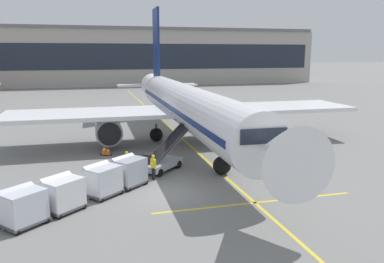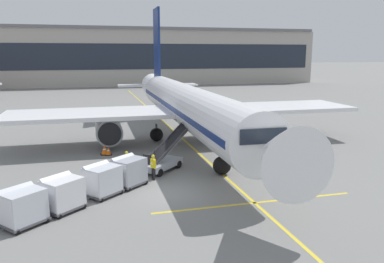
{
  "view_description": "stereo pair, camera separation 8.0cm",
  "coord_description": "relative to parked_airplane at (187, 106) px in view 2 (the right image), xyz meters",
  "views": [
    {
      "loc": [
        -4.36,
        -21.86,
        8.3
      ],
      "look_at": [
        2.73,
        4.47,
        2.8
      ],
      "focal_mm": 36.33,
      "sensor_mm": 36.0,
      "label": 1
    },
    {
      "loc": [
        -4.29,
        -21.88,
        8.3
      ],
      "look_at": [
        2.73,
        4.47,
        2.8
      ],
      "focal_mm": 36.33,
      "sensor_mm": 36.0,
      "label": 2
    }
  ],
  "objects": [
    {
      "name": "safety_cone_wingtip",
      "position": [
        -7.83,
        -2.96,
        -3.08
      ],
      "size": [
        0.69,
        0.69,
        0.78
      ],
      "color": "black",
      "rests_on": "ground"
    },
    {
      "name": "ground_crew_by_carts",
      "position": [
        -4.96,
        -10.6,
        -2.46
      ],
      "size": [
        0.34,
        0.55,
        1.74
      ],
      "color": "black",
      "rests_on": "ground"
    },
    {
      "name": "baggage_cart_second",
      "position": [
        -8.37,
        -12.71,
        -2.46
      ],
      "size": [
        2.59,
        2.52,
        1.91
      ],
      "color": "#515156",
      "rests_on": "ground"
    },
    {
      "name": "parked_airplane",
      "position": [
        0.0,
        0.0,
        0.0
      ],
      "size": [
        32.7,
        42.44,
        14.11
      ],
      "color": "white",
      "rests_on": "ground"
    },
    {
      "name": "belt_loader",
      "position": [
        -3.92,
        -8.48,
        -2.6
      ],
      "size": [
        4.69,
        4.6,
        2.98
      ],
      "color": "#A3A8B2",
      "rests_on": "ground"
    },
    {
      "name": "safety_cone_engine_keepout",
      "position": [
        -7.53,
        -3.19,
        -3.14
      ],
      "size": [
        0.58,
        0.58,
        0.66
      ],
      "color": "black",
      "rests_on": "ground"
    },
    {
      "name": "baggage_cart_third",
      "position": [
        -10.51,
        -14.45,
        -2.46
      ],
      "size": [
        2.59,
        2.52,
        1.91
      ],
      "color": "#515156",
      "rests_on": "ground"
    },
    {
      "name": "ground_crew_by_loader",
      "position": [
        -6.58,
        -9.22,
        -2.46
      ],
      "size": [
        0.41,
        0.5,
        1.74
      ],
      "color": "#333847",
      "rests_on": "ground"
    },
    {
      "name": "terminal_building",
      "position": [
        -12.18,
        73.76,
        3.97
      ],
      "size": [
        131.52,
        17.1,
        14.97
      ],
      "color": "#A8A399",
      "rests_on": "ground"
    },
    {
      "name": "apron_guidance_line_stop_bar",
      "position": [
        -0.01,
        -16.12,
        -3.45
      ],
      "size": [
        12.0,
        0.2,
        0.01
      ],
      "color": "yellow",
      "rests_on": "ground"
    },
    {
      "name": "baggage_cart_lead",
      "position": [
        -6.68,
        -11.33,
        -2.46
      ],
      "size": [
        2.59,
        2.52,
        1.91
      ],
      "color": "#515156",
      "rests_on": "ground"
    },
    {
      "name": "ground_plane",
      "position": [
        -4.57,
        -13.35,
        -3.46
      ],
      "size": [
        600.0,
        600.0,
        0.0
      ],
      "primitive_type": "plane",
      "color": "slate"
    },
    {
      "name": "apron_guidance_line_lead_in",
      "position": [
        -0.1,
        -0.78,
        -3.45
      ],
      "size": [
        0.2,
        110.0,
        0.01
      ],
      "color": "yellow",
      "rests_on": "ground"
    },
    {
      "name": "baggage_cart_fourth",
      "position": [
        -12.29,
        -15.84,
        -2.46
      ],
      "size": [
        2.59,
        2.52,
        1.91
      ],
      "color": "#515156",
      "rests_on": "ground"
    }
  ]
}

